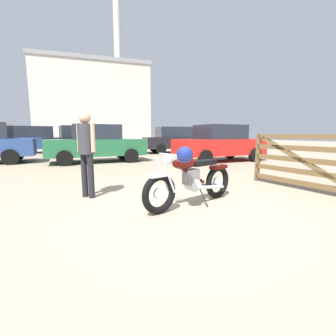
{
  "coord_description": "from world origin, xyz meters",
  "views": [
    {
      "loc": [
        -1.64,
        -3.51,
        1.23
      ],
      "look_at": [
        -0.03,
        0.85,
        0.56
      ],
      "focal_mm": 24.59,
      "sensor_mm": 36.0,
      "label": 1
    }
  ],
  "objects_px": {
    "vintage_motorcycle": "(191,178)",
    "red_hatchback_near": "(79,140)",
    "dark_sedan_left": "(220,143)",
    "bystander": "(86,146)",
    "timber_gate": "(316,160)",
    "pale_sedan_back": "(180,139)",
    "silver_sedan_mid": "(96,144)",
    "blue_hatchback_right": "(36,139)"
  },
  "relations": [
    {
      "from": "vintage_motorcycle",
      "to": "timber_gate",
      "type": "height_order",
      "value": "timber_gate"
    },
    {
      "from": "timber_gate",
      "to": "blue_hatchback_right",
      "type": "bearing_deg",
      "value": 18.14
    },
    {
      "from": "vintage_motorcycle",
      "to": "blue_hatchback_right",
      "type": "relative_size",
      "value": 0.49
    },
    {
      "from": "bystander",
      "to": "red_hatchback_near",
      "type": "distance_m",
      "value": 11.07
    },
    {
      "from": "bystander",
      "to": "pale_sedan_back",
      "type": "bearing_deg",
      "value": -163.19
    },
    {
      "from": "red_hatchback_near",
      "to": "blue_hatchback_right",
      "type": "height_order",
      "value": "same"
    },
    {
      "from": "dark_sedan_left",
      "to": "red_hatchback_near",
      "type": "xyz_separation_m",
      "value": [
        -6.2,
        6.58,
        0.08
      ]
    },
    {
      "from": "silver_sedan_mid",
      "to": "timber_gate",
      "type": "bearing_deg",
      "value": 114.21
    },
    {
      "from": "pale_sedan_back",
      "to": "blue_hatchback_right",
      "type": "relative_size",
      "value": 1.17
    },
    {
      "from": "vintage_motorcycle",
      "to": "bystander",
      "type": "height_order",
      "value": "bystander"
    },
    {
      "from": "vintage_motorcycle",
      "to": "dark_sedan_left",
      "type": "height_order",
      "value": "dark_sedan_left"
    },
    {
      "from": "vintage_motorcycle",
      "to": "pale_sedan_back",
      "type": "bearing_deg",
      "value": -132.04
    },
    {
      "from": "vintage_motorcycle",
      "to": "red_hatchback_near",
      "type": "bearing_deg",
      "value": -100.59
    },
    {
      "from": "dark_sedan_left",
      "to": "blue_hatchback_right",
      "type": "bearing_deg",
      "value": 132.09
    },
    {
      "from": "timber_gate",
      "to": "red_hatchback_near",
      "type": "distance_m",
      "value": 13.26
    },
    {
      "from": "vintage_motorcycle",
      "to": "blue_hatchback_right",
      "type": "distance_m",
      "value": 14.83
    },
    {
      "from": "pale_sedan_back",
      "to": "red_hatchback_near",
      "type": "height_order",
      "value": "red_hatchback_near"
    },
    {
      "from": "timber_gate",
      "to": "blue_hatchback_right",
      "type": "height_order",
      "value": "blue_hatchback_right"
    },
    {
      "from": "bystander",
      "to": "pale_sedan_back",
      "type": "distance_m",
      "value": 11.66
    },
    {
      "from": "vintage_motorcycle",
      "to": "blue_hatchback_right",
      "type": "height_order",
      "value": "blue_hatchback_right"
    },
    {
      "from": "vintage_motorcycle",
      "to": "red_hatchback_near",
      "type": "xyz_separation_m",
      "value": [
        -1.96,
        12.27,
        0.43
      ]
    },
    {
      "from": "red_hatchback_near",
      "to": "dark_sedan_left",
      "type": "bearing_deg",
      "value": 122.66
    },
    {
      "from": "bystander",
      "to": "red_hatchback_near",
      "type": "relative_size",
      "value": 0.4
    },
    {
      "from": "timber_gate",
      "to": "pale_sedan_back",
      "type": "xyz_separation_m",
      "value": [
        1.65,
        11.13,
        0.24
      ]
    },
    {
      "from": "bystander",
      "to": "silver_sedan_mid",
      "type": "relative_size",
      "value": 0.38
    },
    {
      "from": "pale_sedan_back",
      "to": "blue_hatchback_right",
      "type": "bearing_deg",
      "value": -15.72
    },
    {
      "from": "bystander",
      "to": "silver_sedan_mid",
      "type": "distance_m",
      "value": 6.14
    },
    {
      "from": "dark_sedan_left",
      "to": "timber_gate",
      "type": "bearing_deg",
      "value": -107.49
    },
    {
      "from": "bystander",
      "to": "dark_sedan_left",
      "type": "relative_size",
      "value": 0.38
    },
    {
      "from": "timber_gate",
      "to": "red_hatchback_near",
      "type": "xyz_separation_m",
      "value": [
        -4.87,
        12.33,
        0.21
      ]
    },
    {
      "from": "silver_sedan_mid",
      "to": "pale_sedan_back",
      "type": "bearing_deg",
      "value": -151.23
    },
    {
      "from": "bystander",
      "to": "silver_sedan_mid",
      "type": "xyz_separation_m",
      "value": [
        0.52,
        6.12,
        -0.18
      ]
    },
    {
      "from": "vintage_motorcycle",
      "to": "pale_sedan_back",
      "type": "xyz_separation_m",
      "value": [
        4.56,
        11.07,
        0.45
      ]
    },
    {
      "from": "vintage_motorcycle",
      "to": "bystander",
      "type": "bearing_deg",
      "value": -55.74
    },
    {
      "from": "vintage_motorcycle",
      "to": "pale_sedan_back",
      "type": "distance_m",
      "value": 11.98
    },
    {
      "from": "timber_gate",
      "to": "blue_hatchback_right",
      "type": "xyz_separation_m",
      "value": [
        -7.54,
        14.14,
        0.21
      ]
    },
    {
      "from": "timber_gate",
      "to": "bystander",
      "type": "distance_m",
      "value": 4.75
    },
    {
      "from": "pale_sedan_back",
      "to": "blue_hatchback_right",
      "type": "distance_m",
      "value": 9.67
    },
    {
      "from": "vintage_motorcycle",
      "to": "silver_sedan_mid",
      "type": "bearing_deg",
      "value": -100.83
    },
    {
      "from": "bystander",
      "to": "pale_sedan_back",
      "type": "xyz_separation_m",
      "value": [
        6.22,
        9.86,
        -0.08
      ]
    },
    {
      "from": "dark_sedan_left",
      "to": "bystander",
      "type": "bearing_deg",
      "value": -147.27
    },
    {
      "from": "vintage_motorcycle",
      "to": "dark_sedan_left",
      "type": "distance_m",
      "value": 7.1
    }
  ]
}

